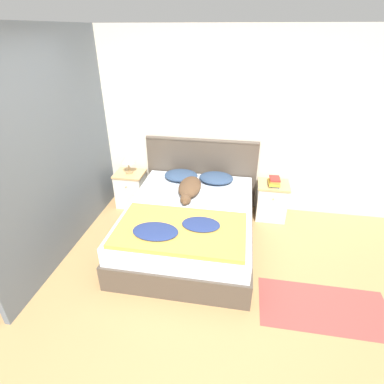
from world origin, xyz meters
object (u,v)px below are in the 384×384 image
Objects in this scene: nightstand_left at (131,189)px; table_lamp at (128,159)px; bed at (189,225)px; book_stack at (275,182)px; nightstand_right at (271,200)px; pillow_right at (216,178)px; dog at (190,188)px; pillow_left at (181,175)px.

nightstand_left is 0.50m from table_lamp.
book_stack is (1.08, 0.78, 0.33)m from bed.
nightstand_right is 0.88m from pillow_right.
dog is (-0.06, 0.34, 0.36)m from bed.
table_lamp is at bearing 155.42° from dog.
pillow_left is (0.82, -0.06, 0.33)m from nightstand_left.
bed is at bearing -36.93° from table_lamp.
table_lamp is (-1.33, 0.06, 0.18)m from pillow_right.
table_lamp reaches higher than book_stack.
bed is 4.08× the size of pillow_left.
nightstand_left is 0.72× the size of dog.
book_stack is at bearing -0.81° from table_lamp.
book_stack reaches higher than bed.
bed is 3.61× the size of nightstand_left.
dog is at bearing -158.96° from book_stack.
table_lamp reaches higher than bed.
pillow_left is (-1.33, -0.06, 0.33)m from nightstand_right.
table_lamp is (-2.15, 0.00, 0.50)m from nightstand_right.
pillow_right is at bearing -178.09° from book_stack.
pillow_left is 1.00× the size of pillow_right.
bed is 1.34m from nightstand_left.
bed is 1.44m from table_lamp.
pillow_right is at bearing -176.09° from nightstand_right.
table_lamp reaches higher than nightstand_left.
book_stack is (0.82, 0.03, -0.00)m from pillow_right.
pillow_right is at bearing 0.00° from pillow_left.
dog is 1.21m from book_stack.
nightstand_left is (-1.07, 0.81, 0.01)m from bed.
bed is at bearing -36.86° from nightstand_left.
table_lamp is at bearing 179.19° from book_stack.
table_lamp is at bearing 179.95° from nightstand_right.
pillow_left is 0.46m from dog.
pillow_left is at bearing 108.97° from bed.
pillow_left is at bearing -3.91° from nightstand_left.
dog reaches higher than nightstand_right.
nightstand_left is 1.37m from pillow_right.
table_lamp is at bearing 177.51° from pillow_right.
nightstand_left is 1.17m from dog.
pillow_left is at bearing -178.83° from book_stack.
dog is (-0.31, -0.41, 0.03)m from pillow_right.
pillow_left is 1.33m from book_stack.
pillow_left is 0.52m from pillow_right.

